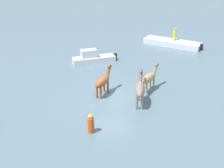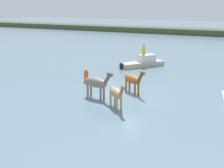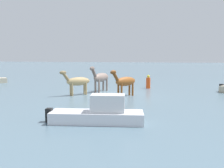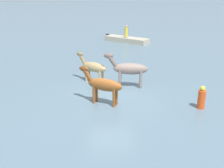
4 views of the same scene
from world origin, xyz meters
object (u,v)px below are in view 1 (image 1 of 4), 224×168
object	(u,v)px
boat_tender_starboard	(93,59)
horse_gray_outer	(149,78)
horse_pinto_flank	(140,89)
boat_launch_far	(172,44)
buoy_channel_marker	(91,124)
person_spotter_bow	(175,34)
horse_mid_herd	(103,81)

from	to	relation	value
boat_tender_starboard	horse_gray_outer	bearing A→B (deg)	109.00
horse_pinto_flank	boat_launch_far	world-z (taller)	horse_pinto_flank
horse_gray_outer	buoy_channel_marker	distance (m)	6.61
horse_pinto_flank	boat_tender_starboard	bearing A→B (deg)	29.91
boat_launch_far	boat_tender_starboard	distance (m)	9.19
person_spotter_bow	horse_mid_herd	bearing A→B (deg)	141.88
boat_tender_starboard	buoy_channel_marker	size ratio (longest dim) A/B	3.51
boat_launch_far	person_spotter_bow	size ratio (longest dim) A/B	4.69
horse_gray_outer	buoy_channel_marker	size ratio (longest dim) A/B	1.66
horse_mid_herd	boat_launch_far	bearing A→B (deg)	-6.20
boat_launch_far	horse_pinto_flank	bearing A→B (deg)	101.56
horse_pinto_flank	boat_launch_far	distance (m)	13.47
horse_mid_herd	boat_launch_far	size ratio (longest dim) A/B	0.39
person_spotter_bow	buoy_channel_marker	distance (m)	17.75
horse_pinto_flank	person_spotter_bow	bearing A→B (deg)	-13.34
horse_pinto_flank	person_spotter_bow	world-z (taller)	horse_pinto_flank
horse_pinto_flank	boat_launch_far	bearing A→B (deg)	-12.72
horse_pinto_flank	horse_gray_outer	world-z (taller)	horse_pinto_flank
horse_mid_herd	buoy_channel_marker	xyz separation A→B (m)	(-4.60, 1.09, -0.49)
boat_tender_starboard	buoy_channel_marker	world-z (taller)	boat_tender_starboard
horse_pinto_flank	boat_tender_starboard	xyz separation A→B (m)	(8.22, 2.51, -0.79)
horse_gray_outer	boat_tender_starboard	size ratio (longest dim) A/B	0.47
boat_launch_far	horse_mid_herd	bearing A→B (deg)	89.61
horse_pinto_flank	boat_launch_far	xyz separation A→B (m)	(12.11, -5.82, -0.90)
horse_pinto_flank	buoy_channel_marker	world-z (taller)	horse_pinto_flank
horse_mid_herd	buoy_channel_marker	size ratio (longest dim) A/B	1.91
buoy_channel_marker	person_spotter_bow	bearing A→B (deg)	-31.69
horse_gray_outer	boat_tender_starboard	bearing A→B (deg)	71.89
horse_mid_herd	boat_tender_starboard	xyz separation A→B (m)	(6.56, 0.28, -0.70)
horse_gray_outer	buoy_channel_marker	world-z (taller)	horse_gray_outer
person_spotter_bow	horse_pinto_flank	bearing A→B (deg)	153.71
horse_mid_herd	boat_tender_starboard	bearing A→B (deg)	33.84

